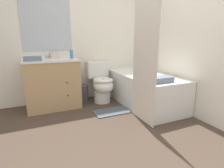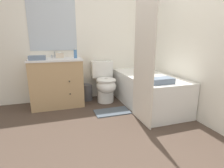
{
  "view_description": "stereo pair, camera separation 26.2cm",
  "coord_description": "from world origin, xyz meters",
  "px_view_note": "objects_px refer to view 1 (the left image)",
  "views": [
    {
      "loc": [
        -0.97,
        -1.52,
        1.15
      ],
      "look_at": [
        0.05,
        0.81,
        0.5
      ],
      "focal_mm": 28.0,
      "sensor_mm": 36.0,
      "label": 1
    },
    {
      "loc": [
        -0.73,
        -1.61,
        1.15
      ],
      "look_at": [
        0.05,
        0.81,
        0.5
      ],
      "focal_mm": 28.0,
      "sensor_mm": 36.0,
      "label": 2
    }
  ],
  "objects_px": {
    "tissue_box": "(55,56)",
    "bath_towel_folded": "(161,80)",
    "hand_towel_folded": "(33,59)",
    "wastebasket": "(83,93)",
    "bathtub": "(144,89)",
    "vanity_cabinet": "(53,83)",
    "toilet": "(101,84)",
    "sink_faucet": "(50,56)",
    "soap_dispenser": "(71,54)",
    "bath_mat": "(112,112)"
  },
  "relations": [
    {
      "from": "tissue_box",
      "to": "soap_dispenser",
      "type": "distance_m",
      "value": 0.3
    },
    {
      "from": "tissue_box",
      "to": "bath_towel_folded",
      "type": "height_order",
      "value": "tissue_box"
    },
    {
      "from": "toilet",
      "to": "wastebasket",
      "type": "height_order",
      "value": "toilet"
    },
    {
      "from": "sink_faucet",
      "to": "vanity_cabinet",
      "type": "bearing_deg",
      "value": -90.0
    },
    {
      "from": "wastebasket",
      "to": "hand_towel_folded",
      "type": "distance_m",
      "value": 1.1
    },
    {
      "from": "bathtub",
      "to": "hand_towel_folded",
      "type": "height_order",
      "value": "hand_towel_folded"
    },
    {
      "from": "hand_towel_folded",
      "to": "bath_towel_folded",
      "type": "height_order",
      "value": "hand_towel_folded"
    },
    {
      "from": "tissue_box",
      "to": "bath_towel_folded",
      "type": "relative_size",
      "value": 0.41
    },
    {
      "from": "bathtub",
      "to": "bath_towel_folded",
      "type": "distance_m",
      "value": 0.68
    },
    {
      "from": "wastebasket",
      "to": "hand_towel_folded",
      "type": "xyz_separation_m",
      "value": [
        -0.81,
        -0.22,
        0.71
      ]
    },
    {
      "from": "toilet",
      "to": "wastebasket",
      "type": "distance_m",
      "value": 0.41
    },
    {
      "from": "hand_towel_folded",
      "to": "bath_mat",
      "type": "relative_size",
      "value": 0.45
    },
    {
      "from": "toilet",
      "to": "bathtub",
      "type": "height_order",
      "value": "toilet"
    },
    {
      "from": "bathtub",
      "to": "wastebasket",
      "type": "xyz_separation_m",
      "value": [
        -0.97,
        0.61,
        -0.13
      ]
    },
    {
      "from": "toilet",
      "to": "wastebasket",
      "type": "relative_size",
      "value": 2.39
    },
    {
      "from": "bathtub",
      "to": "hand_towel_folded",
      "type": "relative_size",
      "value": 6.16
    },
    {
      "from": "sink_faucet",
      "to": "hand_towel_folded",
      "type": "xyz_separation_m",
      "value": [
        -0.27,
        -0.32,
        -0.0
      ]
    },
    {
      "from": "vanity_cabinet",
      "to": "bathtub",
      "type": "bearing_deg",
      "value": -18.67
    },
    {
      "from": "sink_faucet",
      "to": "wastebasket",
      "type": "relative_size",
      "value": 0.46
    },
    {
      "from": "bathtub",
      "to": "bath_towel_folded",
      "type": "xyz_separation_m",
      "value": [
        -0.12,
        -0.59,
        0.31
      ]
    },
    {
      "from": "vanity_cabinet",
      "to": "toilet",
      "type": "relative_size",
      "value": 1.18
    },
    {
      "from": "bath_mat",
      "to": "toilet",
      "type": "bearing_deg",
      "value": 86.37
    },
    {
      "from": "bathtub",
      "to": "soap_dispenser",
      "type": "height_order",
      "value": "soap_dispenser"
    },
    {
      "from": "soap_dispenser",
      "to": "bath_towel_folded",
      "type": "height_order",
      "value": "soap_dispenser"
    },
    {
      "from": "sink_faucet",
      "to": "tissue_box",
      "type": "relative_size",
      "value": 1.06
    },
    {
      "from": "vanity_cabinet",
      "to": "sink_faucet",
      "type": "relative_size",
      "value": 6.17
    },
    {
      "from": "bathtub",
      "to": "bath_mat",
      "type": "bearing_deg",
      "value": -170.37
    },
    {
      "from": "tissue_box",
      "to": "sink_faucet",
      "type": "bearing_deg",
      "value": 145.17
    },
    {
      "from": "toilet",
      "to": "bath_mat",
      "type": "height_order",
      "value": "toilet"
    },
    {
      "from": "bath_towel_folded",
      "to": "wastebasket",
      "type": "bearing_deg",
      "value": 125.28
    },
    {
      "from": "toilet",
      "to": "tissue_box",
      "type": "height_order",
      "value": "tissue_box"
    },
    {
      "from": "toilet",
      "to": "bathtub",
      "type": "xyz_separation_m",
      "value": [
        0.65,
        -0.44,
        -0.07
      ]
    },
    {
      "from": "wastebasket",
      "to": "bathtub",
      "type": "bearing_deg",
      "value": -32.18
    },
    {
      "from": "vanity_cabinet",
      "to": "bath_towel_folded",
      "type": "bearing_deg",
      "value": -38.35
    },
    {
      "from": "bathtub",
      "to": "bath_mat",
      "type": "distance_m",
      "value": 0.75
    },
    {
      "from": "tissue_box",
      "to": "bath_mat",
      "type": "relative_size",
      "value": 0.24
    },
    {
      "from": "sink_faucet",
      "to": "bath_mat",
      "type": "height_order",
      "value": "sink_faucet"
    },
    {
      "from": "wastebasket",
      "to": "hand_towel_folded",
      "type": "height_order",
      "value": "hand_towel_folded"
    },
    {
      "from": "bath_towel_folded",
      "to": "tissue_box",
      "type": "bearing_deg",
      "value": 136.58
    },
    {
      "from": "vanity_cabinet",
      "to": "soap_dispenser",
      "type": "bearing_deg",
      "value": -2.34
    },
    {
      "from": "vanity_cabinet",
      "to": "tissue_box",
      "type": "distance_m",
      "value": 0.48
    },
    {
      "from": "vanity_cabinet",
      "to": "toilet",
      "type": "distance_m",
      "value": 0.86
    },
    {
      "from": "soap_dispenser",
      "to": "bath_mat",
      "type": "height_order",
      "value": "soap_dispenser"
    },
    {
      "from": "bath_towel_folded",
      "to": "soap_dispenser",
      "type": "bearing_deg",
      "value": 134.0
    },
    {
      "from": "vanity_cabinet",
      "to": "soap_dispenser",
      "type": "height_order",
      "value": "soap_dispenser"
    },
    {
      "from": "hand_towel_folded",
      "to": "vanity_cabinet",
      "type": "bearing_deg",
      "value": 23.92
    },
    {
      "from": "bath_towel_folded",
      "to": "bath_mat",
      "type": "distance_m",
      "value": 0.94
    },
    {
      "from": "toilet",
      "to": "bath_mat",
      "type": "bearing_deg",
      "value": -93.63
    },
    {
      "from": "bathtub",
      "to": "soap_dispenser",
      "type": "distance_m",
      "value": 1.42
    },
    {
      "from": "toilet",
      "to": "bath_mat",
      "type": "relative_size",
      "value": 1.31
    }
  ]
}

